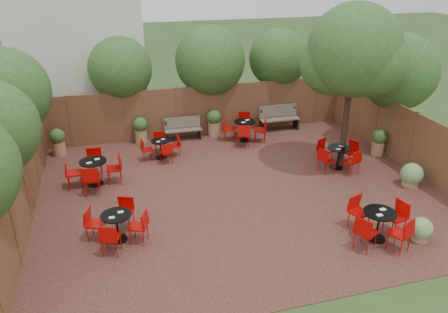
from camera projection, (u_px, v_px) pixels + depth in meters
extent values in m
plane|color=#354F23|center=(239.00, 191.00, 13.36)|extent=(80.00, 80.00, 0.00)
cube|color=#331A15|center=(239.00, 191.00, 13.35)|extent=(12.00, 10.00, 0.02)
cube|color=#53301F|center=(202.00, 111.00, 17.32)|extent=(12.00, 0.08, 2.00)
cube|color=#53301F|center=(24.00, 188.00, 11.47)|extent=(0.08, 10.00, 2.00)
cube|color=#53301F|center=(412.00, 141.00, 14.41)|extent=(0.08, 10.00, 2.00)
cube|color=silver|center=(76.00, 27.00, 17.60)|extent=(5.00, 4.00, 8.00)
sphere|color=#29521A|center=(5.00, 92.00, 13.20)|extent=(2.74, 2.74, 2.74)
sphere|color=#29521A|center=(120.00, 69.00, 16.48)|extent=(2.41, 2.41, 2.41)
sphere|color=#29521A|center=(210.00, 61.00, 17.21)|extent=(2.78, 2.78, 2.78)
sphere|color=#29521A|center=(278.00, 58.00, 18.16)|extent=(2.47, 2.47, 2.47)
sphere|color=#29521A|center=(399.00, 72.00, 15.55)|extent=(2.76, 2.76, 2.76)
cylinder|color=black|center=(347.00, 108.00, 14.11)|extent=(0.26, 0.26, 4.15)
sphere|color=#29521A|center=(354.00, 50.00, 13.33)|extent=(2.92, 2.92, 2.92)
sphere|color=#29521A|center=(332.00, 63.00, 13.75)|extent=(2.04, 2.04, 2.04)
sphere|color=#29521A|center=(372.00, 62.00, 13.20)|extent=(2.13, 2.13, 2.13)
cube|color=brown|center=(183.00, 130.00, 16.95)|extent=(1.43, 0.45, 0.05)
cube|color=brown|center=(182.00, 122.00, 17.01)|extent=(1.43, 0.13, 0.43)
cube|color=black|center=(167.00, 137.00, 16.88)|extent=(0.06, 0.43, 0.38)
cube|color=black|center=(199.00, 133.00, 17.20)|extent=(0.06, 0.43, 0.38)
cube|color=brown|center=(279.00, 119.00, 17.91)|extent=(1.65, 0.50, 0.05)
cube|color=brown|center=(278.00, 111.00, 17.98)|extent=(1.64, 0.13, 0.50)
cube|color=black|center=(262.00, 126.00, 17.84)|extent=(0.07, 0.49, 0.44)
cube|color=black|center=(296.00, 123.00, 18.20)|extent=(0.07, 0.49, 0.44)
cylinder|color=black|center=(337.00, 167.00, 14.81)|extent=(0.44, 0.44, 0.03)
cylinder|color=black|center=(338.00, 158.00, 14.66)|extent=(0.05, 0.05, 0.71)
cylinder|color=black|center=(339.00, 148.00, 14.51)|extent=(0.77, 0.77, 0.03)
cube|color=white|center=(341.00, 146.00, 14.60)|extent=(0.17, 0.15, 0.02)
cube|color=white|center=(338.00, 149.00, 14.37)|extent=(0.17, 0.15, 0.02)
cylinder|color=black|center=(119.00, 239.00, 11.01)|extent=(0.44, 0.44, 0.03)
cylinder|color=black|center=(117.00, 227.00, 10.86)|extent=(0.05, 0.05, 0.70)
cylinder|color=black|center=(116.00, 215.00, 10.71)|extent=(0.76, 0.76, 0.03)
cube|color=white|center=(121.00, 212.00, 10.80)|extent=(0.16, 0.13, 0.02)
cube|color=white|center=(112.00, 217.00, 10.57)|extent=(0.16, 0.13, 0.02)
cylinder|color=black|center=(161.00, 157.00, 15.56)|extent=(0.39, 0.39, 0.03)
cylinder|color=black|center=(161.00, 149.00, 15.43)|extent=(0.04, 0.04, 0.63)
cylinder|color=black|center=(160.00, 141.00, 15.30)|extent=(0.68, 0.68, 0.03)
cube|color=white|center=(163.00, 139.00, 15.38)|extent=(0.13, 0.10, 0.01)
cube|color=white|center=(158.00, 142.00, 15.17)|extent=(0.13, 0.10, 0.01)
cylinder|color=black|center=(96.00, 184.00, 13.72)|extent=(0.48, 0.48, 0.03)
cylinder|color=black|center=(94.00, 173.00, 13.56)|extent=(0.05, 0.05, 0.77)
cylinder|color=black|center=(93.00, 161.00, 13.39)|extent=(0.83, 0.83, 0.03)
cube|color=white|center=(97.00, 159.00, 13.49)|extent=(0.16, 0.12, 0.02)
cube|color=white|center=(89.00, 163.00, 13.24)|extent=(0.16, 0.12, 0.02)
cylinder|color=black|center=(245.00, 140.00, 17.02)|extent=(0.48, 0.48, 0.03)
cylinder|color=black|center=(245.00, 131.00, 16.86)|extent=(0.05, 0.05, 0.76)
cylinder|color=black|center=(245.00, 122.00, 16.69)|extent=(0.83, 0.83, 0.03)
cube|color=white|center=(247.00, 120.00, 16.79)|extent=(0.18, 0.16, 0.02)
cube|color=white|center=(243.00, 122.00, 16.54)|extent=(0.18, 0.16, 0.02)
cylinder|color=black|center=(376.00, 238.00, 11.05)|extent=(0.47, 0.47, 0.03)
cylinder|color=black|center=(378.00, 226.00, 10.89)|extent=(0.05, 0.05, 0.75)
cylinder|color=black|center=(380.00, 213.00, 10.73)|extent=(0.81, 0.81, 0.03)
cube|color=white|center=(383.00, 209.00, 10.82)|extent=(0.18, 0.15, 0.02)
cube|color=white|center=(380.00, 215.00, 10.58)|extent=(0.18, 0.15, 0.02)
cylinder|color=#9C754E|center=(141.00, 136.00, 16.74)|extent=(0.47, 0.47, 0.53)
sphere|color=#29521A|center=(140.00, 124.00, 16.54)|extent=(0.56, 0.56, 0.56)
cylinder|color=#9C754E|center=(214.00, 128.00, 17.45)|extent=(0.49, 0.49, 0.56)
sphere|color=#29521A|center=(214.00, 117.00, 17.24)|extent=(0.59, 0.59, 0.59)
cylinder|color=#9C754E|center=(59.00, 148.00, 15.67)|extent=(0.46, 0.46, 0.53)
sphere|color=#29521A|center=(57.00, 136.00, 15.48)|extent=(0.55, 0.55, 0.55)
cylinder|color=#9C754E|center=(378.00, 148.00, 15.72)|extent=(0.44, 0.44, 0.50)
sphere|color=#29521A|center=(379.00, 137.00, 15.54)|extent=(0.52, 0.52, 0.52)
cylinder|color=#9C754E|center=(419.00, 236.00, 10.99)|extent=(0.42, 0.42, 0.19)
sphere|color=#63934C|center=(421.00, 228.00, 10.89)|extent=(0.57, 0.57, 0.57)
cylinder|color=#9C754E|center=(410.00, 182.00, 13.62)|extent=(0.50, 0.50, 0.23)
sphere|color=#63934C|center=(412.00, 174.00, 13.50)|extent=(0.69, 0.69, 0.69)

